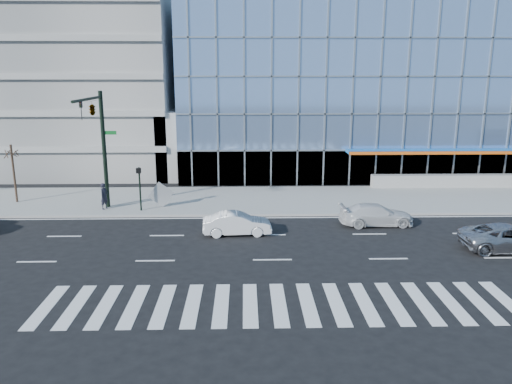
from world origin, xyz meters
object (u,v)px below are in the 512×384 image
(traffic_signal, at_px, (96,123))
(white_suv, at_px, (376,215))
(pedestrian, at_px, (104,196))
(street_tree_near, at_px, (11,153))
(silver_suv, at_px, (509,238))
(ped_signal_post, at_px, (139,182))
(white_sedan, at_px, (237,224))
(tilted_panel, at_px, (161,194))

(traffic_signal, relative_size, white_suv, 1.74)
(pedestrian, bearing_deg, white_suv, -76.76)
(street_tree_near, distance_m, silver_suv, 32.67)
(ped_signal_post, bearing_deg, silver_suv, -20.08)
(street_tree_near, distance_m, white_suv, 25.67)
(pedestrian, bearing_deg, silver_suv, -84.40)
(white_sedan, xyz_separation_m, tilted_panel, (-5.39, 5.69, 0.40))
(tilted_panel, bearing_deg, pedestrian, 176.14)
(tilted_panel, bearing_deg, silver_suv, -32.89)
(white_suv, bearing_deg, silver_suv, -129.89)
(white_suv, bearing_deg, ped_signal_post, 76.34)
(street_tree_near, bearing_deg, white_sedan, -24.52)
(ped_signal_post, xyz_separation_m, pedestrian, (-2.57, 0.51, -1.08))
(tilted_panel, bearing_deg, traffic_signal, -170.87)
(ped_signal_post, xyz_separation_m, silver_suv, (21.33, -7.80, -1.44))
(ped_signal_post, relative_size, silver_suv, 0.59)
(white_sedan, bearing_deg, tilted_panel, 40.05)
(traffic_signal, xyz_separation_m, white_sedan, (9.13, -4.43, -5.50))
(street_tree_near, bearing_deg, tilted_panel, -8.83)
(traffic_signal, distance_m, street_tree_near, 7.96)
(street_tree_near, xyz_separation_m, tilted_panel, (10.74, -1.67, -2.72))
(pedestrian, bearing_deg, street_tree_near, 98.31)
(traffic_signal, height_order, pedestrian, traffic_signal)
(white_suv, relative_size, white_sedan, 1.14)
(traffic_signal, height_order, street_tree_near, traffic_signal)
(street_tree_near, height_order, silver_suv, street_tree_near)
(white_sedan, bearing_deg, ped_signal_post, 50.70)
(street_tree_near, xyz_separation_m, silver_suv, (30.83, -10.36, -3.07))
(white_suv, relative_size, tilted_panel, 3.54)
(silver_suv, bearing_deg, tilted_panel, 67.43)
(tilted_panel, bearing_deg, ped_signal_post, -154.01)
(white_sedan, bearing_deg, silver_suv, -104.91)
(silver_suv, height_order, white_suv, silver_suv)
(silver_suv, bearing_deg, street_tree_near, 72.25)
(street_tree_near, height_order, tilted_panel, street_tree_near)
(silver_suv, bearing_deg, pedestrian, 71.64)
(silver_suv, height_order, white_sedan, silver_suv)
(street_tree_near, bearing_deg, white_suv, -12.93)
(ped_signal_post, bearing_deg, tilted_panel, 35.49)
(white_sedan, height_order, pedestrian, pedestrian)
(white_suv, bearing_deg, street_tree_near, 74.99)
(white_suv, bearing_deg, white_sedan, 98.73)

